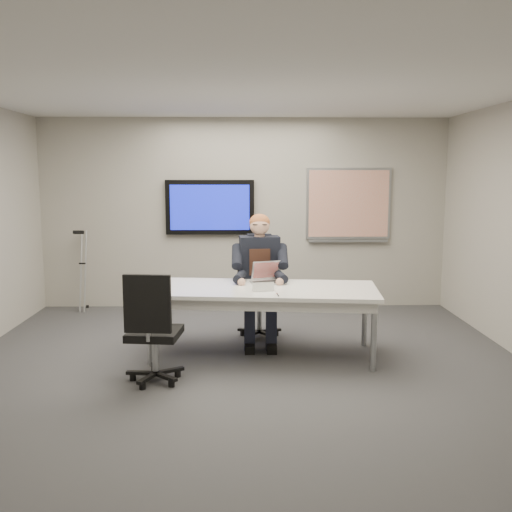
{
  "coord_description": "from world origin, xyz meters",
  "views": [
    {
      "loc": [
        0.02,
        -5.46,
        2.0
      ],
      "look_at": [
        0.14,
        0.8,
        1.08
      ],
      "focal_mm": 40.0,
      "sensor_mm": 36.0,
      "label": 1
    }
  ],
  "objects_px": {
    "seated_person": "(260,292)",
    "office_chair_near": "(154,349)",
    "conference_table": "(263,295)",
    "laptop": "(266,277)",
    "office_chair_far": "(258,310)"
  },
  "relations": [
    {
      "from": "office_chair_far",
      "to": "laptop",
      "type": "relative_size",
      "value": 2.58
    },
    {
      "from": "office_chair_far",
      "to": "seated_person",
      "type": "bearing_deg",
      "value": -103.74
    },
    {
      "from": "conference_table",
      "to": "laptop",
      "type": "relative_size",
      "value": 6.32
    },
    {
      "from": "office_chair_near",
      "to": "seated_person",
      "type": "height_order",
      "value": "seated_person"
    },
    {
      "from": "seated_person",
      "to": "conference_table",
      "type": "bearing_deg",
      "value": -91.89
    },
    {
      "from": "office_chair_near",
      "to": "laptop",
      "type": "relative_size",
      "value": 2.69
    },
    {
      "from": "conference_table",
      "to": "office_chair_near",
      "type": "bearing_deg",
      "value": -136.2
    },
    {
      "from": "conference_table",
      "to": "laptop",
      "type": "distance_m",
      "value": 0.32
    },
    {
      "from": "office_chair_far",
      "to": "office_chair_near",
      "type": "distance_m",
      "value": 1.87
    },
    {
      "from": "laptop",
      "to": "conference_table",
      "type": "bearing_deg",
      "value": -116.28
    },
    {
      "from": "seated_person",
      "to": "laptop",
      "type": "bearing_deg",
      "value": -73.7
    },
    {
      "from": "office_chair_far",
      "to": "office_chair_near",
      "type": "height_order",
      "value": "office_chair_near"
    },
    {
      "from": "conference_table",
      "to": "office_chair_far",
      "type": "relative_size",
      "value": 2.45
    },
    {
      "from": "seated_person",
      "to": "office_chair_near",
      "type": "bearing_deg",
      "value": -133.86
    },
    {
      "from": "office_chair_far",
      "to": "seated_person",
      "type": "xyz_separation_m",
      "value": [
        0.01,
        -0.27,
        0.29
      ]
    }
  ]
}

